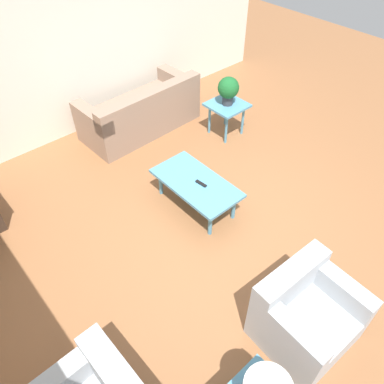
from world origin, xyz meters
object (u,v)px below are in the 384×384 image
(sofa, at_px, (141,113))
(armchair, at_px, (305,315))
(coffee_table, at_px, (196,184))
(side_table_plant, at_px, (227,108))
(potted_plant, at_px, (228,89))

(sofa, xyz_separation_m, armchair, (-3.87, 0.94, 0.02))
(coffee_table, xyz_separation_m, side_table_plant, (0.91, -1.47, 0.09))
(sofa, xyz_separation_m, coffee_table, (-1.90, 0.52, 0.06))
(coffee_table, height_order, side_table_plant, side_table_plant)
(potted_plant, bearing_deg, sofa, 43.55)
(armchair, distance_m, potted_plant, 3.46)
(potted_plant, bearing_deg, coffee_table, 121.80)
(sofa, bearing_deg, armchair, 74.43)
(coffee_table, distance_m, potted_plant, 1.78)
(armchair, distance_m, coffee_table, 2.01)
(sofa, xyz_separation_m, side_table_plant, (-0.99, -0.94, 0.15))
(armchair, relative_size, coffee_table, 0.75)
(armchair, bearing_deg, sofa, 79.11)
(sofa, bearing_deg, potted_plant, 131.58)
(sofa, height_order, coffee_table, sofa)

